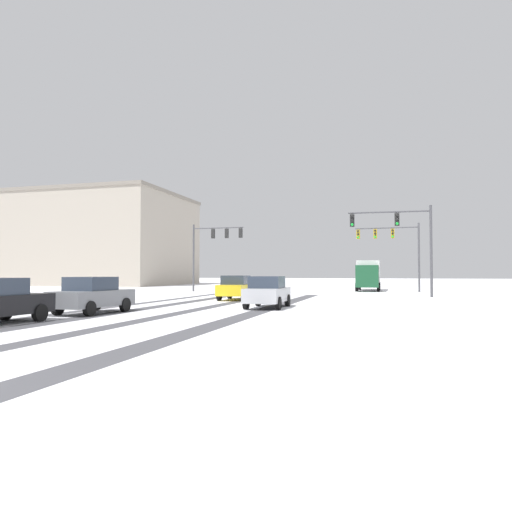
# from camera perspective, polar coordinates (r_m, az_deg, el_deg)

# --- Properties ---
(wheel_track_left_lane) EXTENTS (0.72, 35.02, 0.01)m
(wheel_track_left_lane) POSITION_cam_1_polar(r_m,az_deg,el_deg) (25.04, -18.40, -6.04)
(wheel_track_left_lane) COLOR #4C4C51
(wheel_track_left_lane) RESTS_ON ground
(wheel_track_right_lane) EXTENTS (0.98, 35.02, 0.01)m
(wheel_track_right_lane) POSITION_cam_1_polar(r_m,az_deg,el_deg) (23.92, -14.08, -6.28)
(wheel_track_right_lane) COLOR #4C4C51
(wheel_track_right_lane) RESTS_ON ground
(wheel_track_center) EXTENTS (0.99, 35.02, 0.01)m
(wheel_track_center) POSITION_cam_1_polar(r_m,az_deg,el_deg) (21.63, 0.06, -6.80)
(wheel_track_center) COLOR #4C4C51
(wheel_track_center) RESTS_ON ground
(wheel_track_oncoming) EXTENTS (0.82, 35.02, 0.01)m
(wheel_track_oncoming) POSITION_cam_1_polar(r_m,az_deg,el_deg) (22.68, -7.85, -6.56)
(wheel_track_oncoming) COLOR #4C4C51
(wheel_track_oncoming) RESTS_ON ground
(traffic_signal_far_left) EXTENTS (5.18, 0.47, 6.50)m
(traffic_signal_far_left) POSITION_cam_1_polar(r_m,az_deg,el_deg) (45.64, -5.19, 1.70)
(traffic_signal_far_left) COLOR #47474C
(traffic_signal_far_left) RESTS_ON ground
(traffic_signal_far_right) EXTENTS (5.96, 0.54, 6.50)m
(traffic_signal_far_right) POSITION_cam_1_polar(r_m,az_deg,el_deg) (46.92, 16.13, 1.70)
(traffic_signal_far_right) COLOR #47474C
(traffic_signal_far_right) RESTS_ON ground
(traffic_signal_near_right) EXTENTS (5.72, 0.57, 6.50)m
(traffic_signal_near_right) POSITION_cam_1_polar(r_m,az_deg,el_deg) (34.77, 17.12, 2.73)
(traffic_signal_near_right) COLOR #47474C
(traffic_signal_near_right) RESTS_ON ground
(car_yellow_cab_lead) EXTENTS (1.99, 4.18, 1.62)m
(car_yellow_cab_lead) POSITION_cam_1_polar(r_m,az_deg,el_deg) (31.61, -2.40, -3.81)
(car_yellow_cab_lead) COLOR yellow
(car_yellow_cab_lead) RESTS_ON ground
(car_silver_second) EXTENTS (1.91, 4.14, 1.62)m
(car_silver_second) POSITION_cam_1_polar(r_m,az_deg,el_deg) (24.35, 1.39, -4.35)
(car_silver_second) COLOR #B7BABF
(car_silver_second) RESTS_ON ground
(car_grey_third) EXTENTS (2.01, 4.19, 1.62)m
(car_grey_third) POSITION_cam_1_polar(r_m,az_deg,el_deg) (22.25, -19.10, -4.46)
(car_grey_third) COLOR slate
(car_grey_third) RESTS_ON ground
(box_truck_delivery) EXTENTS (2.32, 7.41, 3.02)m
(box_truck_delivery) POSITION_cam_1_polar(r_m,az_deg,el_deg) (49.14, 13.38, -2.17)
(box_truck_delivery) COLOR #194C2D
(box_truck_delivery) RESTS_ON ground
(office_building_far_left_block) EXTENTS (28.47, 20.05, 13.53)m
(office_building_far_left_block) POSITION_cam_1_polar(r_m,az_deg,el_deg) (77.16, -19.37, 1.78)
(office_building_far_left_block) COLOR #A89E8E
(office_building_far_left_block) RESTS_ON ground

